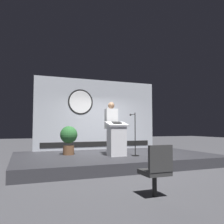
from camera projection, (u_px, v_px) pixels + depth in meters
ground_plane at (115, 163)px, 7.73m from camera, size 40.00×40.00×0.00m
stage_platform at (115, 159)px, 7.74m from camera, size 6.40×4.00×0.30m
banner_display at (98, 115)px, 9.56m from camera, size 5.08×0.12×2.85m
podium at (117, 139)px, 7.24m from camera, size 0.64×0.50×1.08m
speaker_person at (111, 128)px, 7.71m from camera, size 0.40×0.26×1.73m
microphone_stand at (135, 141)px, 7.34m from camera, size 0.24×0.48×1.36m
potted_plant at (69, 137)px, 7.58m from camera, size 0.56×0.56×0.93m
audience_chair_right at (157, 168)px, 3.93m from camera, size 0.44×0.45×0.89m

